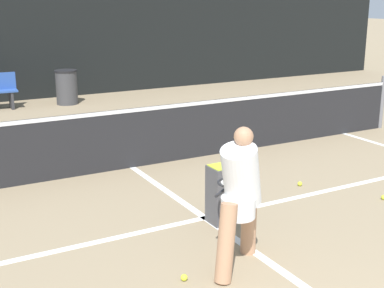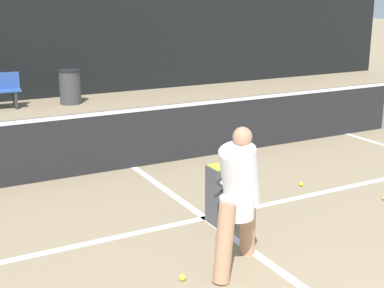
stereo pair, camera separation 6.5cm
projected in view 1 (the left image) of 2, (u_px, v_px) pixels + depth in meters
The scene contains 11 objects.
court_service_line at pixel (205, 218), 6.52m from camera, with size 8.25×0.10×0.01m, color white.
court_center_mark at pixel (208, 220), 6.45m from camera, with size 0.10×4.74×0.01m, color white.
net at pixel (131, 136), 8.32m from camera, with size 11.09×0.09×1.07m.
fence_back at pixel (29, 42), 13.72m from camera, with size 24.00×0.06×2.98m.
player_practicing at pixel (240, 194), 5.21m from camera, with size 0.92×1.07×1.42m.
tennis_ball_scattered_3 at pixel (384, 197), 7.10m from camera, with size 0.07×0.07×0.07m, color #D1E033.
tennis_ball_scattered_5 at pixel (243, 208), 6.75m from camera, with size 0.07×0.07×0.07m, color #D1E033.
tennis_ball_scattered_6 at pixel (300, 184), 7.62m from camera, with size 0.07×0.07×0.07m, color #D1E033.
tennis_ball_scattered_7 at pixel (184, 278), 5.07m from camera, with size 0.07×0.07×0.07m, color #D1E033.
ball_hopper at pixel (221, 193), 6.30m from camera, with size 0.28×0.28×0.71m.
trash_bin at pixel (67, 87), 13.35m from camera, with size 0.55×0.55×0.86m.
Camera 1 is at (-3.06, -0.62, 2.61)m, focal length 50.00 mm.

